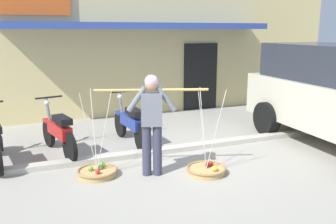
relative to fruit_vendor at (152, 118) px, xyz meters
The scene contains 8 objects.
ground_plane 1.14m from the fruit_vendor, 28.66° to the left, with size 90.00×90.00×0.00m, color #9E998C.
sidewalk_curb 1.44m from the fruit_vendor, 62.58° to the left, with size 20.00×0.24×0.10m, color #BAB4A5.
fruit_vendor is the anchor object (origin of this frame).
fruit_basket_left_side 1.29m from the fruit_vendor, 19.39° to the right, with size 0.68×0.68×1.45m.
fruit_basket_right_side 1.29m from the fruit_vendor, 160.53° to the left, with size 0.68×0.68×1.45m.
motorcycle_second_in_row 2.19m from the fruit_vendor, 128.28° to the left, with size 0.59×1.80×1.09m.
motorcycle_third_in_row 1.87m from the fruit_vendor, 84.54° to the left, with size 0.54×1.82×1.09m.
storefront_building 7.14m from the fruit_vendor, 79.75° to the left, with size 13.00×6.00×4.20m.
Camera 1 is at (-2.51, -5.78, 2.39)m, focal length 39.37 mm.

